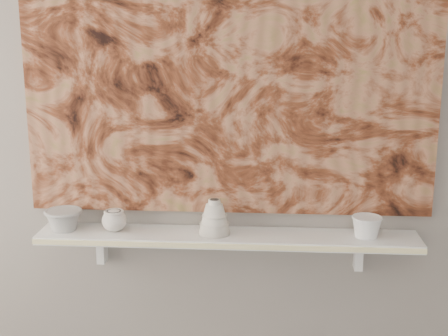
# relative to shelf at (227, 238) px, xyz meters

# --- Properties ---
(wall_back) EXTENTS (3.60, 0.00, 3.60)m
(wall_back) POSITION_rel_shelf_xyz_m (0.00, 0.09, 0.44)
(wall_back) COLOR gray
(wall_back) RESTS_ON floor
(shelf) EXTENTS (1.40, 0.18, 0.03)m
(shelf) POSITION_rel_shelf_xyz_m (0.00, 0.00, 0.00)
(shelf) COLOR white
(shelf) RESTS_ON wall_back
(shelf_stripe) EXTENTS (1.40, 0.01, 0.02)m
(shelf_stripe) POSITION_rel_shelf_xyz_m (0.00, -0.09, 0.00)
(shelf_stripe) COLOR beige
(shelf_stripe) RESTS_ON shelf
(bracket_left) EXTENTS (0.03, 0.06, 0.12)m
(bracket_left) POSITION_rel_shelf_xyz_m (-0.49, 0.06, -0.07)
(bracket_left) COLOR white
(bracket_left) RESTS_ON wall_back
(bracket_right) EXTENTS (0.03, 0.06, 0.12)m
(bracket_right) POSITION_rel_shelf_xyz_m (0.49, 0.06, -0.07)
(bracket_right) COLOR white
(bracket_right) RESTS_ON wall_back
(painting) EXTENTS (1.50, 0.02, 1.10)m
(painting) POSITION_rel_shelf_xyz_m (0.00, 0.08, 0.62)
(painting) COLOR brown
(painting) RESTS_ON wall_back
(house_motif) EXTENTS (0.09, 0.00, 0.08)m
(house_motif) POSITION_rel_shelf_xyz_m (0.45, 0.07, 0.32)
(house_motif) COLOR black
(house_motif) RESTS_ON painting
(bowl_grey) EXTENTS (0.17, 0.17, 0.08)m
(bowl_grey) POSITION_rel_shelf_xyz_m (-0.61, 0.00, 0.06)
(bowl_grey) COLOR #9F9F9C
(bowl_grey) RESTS_ON shelf
(cup_cream) EXTENTS (0.10, 0.10, 0.08)m
(cup_cream) POSITION_rel_shelf_xyz_m (-0.42, 0.00, 0.06)
(cup_cream) COLOR beige
(cup_cream) RESTS_ON shelf
(bell_vessel) EXTENTS (0.13, 0.13, 0.13)m
(bell_vessel) POSITION_rel_shelf_xyz_m (-0.05, 0.00, 0.08)
(bell_vessel) COLOR beige
(bell_vessel) RESTS_ON shelf
(bowl_white) EXTENTS (0.12, 0.12, 0.08)m
(bowl_white) POSITION_rel_shelf_xyz_m (0.50, 0.00, 0.05)
(bowl_white) COLOR silver
(bowl_white) RESTS_ON shelf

